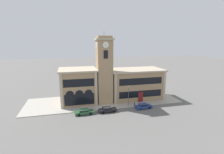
# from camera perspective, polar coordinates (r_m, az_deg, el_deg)

# --- Properties ---
(ground_plane) EXTENTS (300.00, 300.00, 0.00)m
(ground_plane) POSITION_cam_1_polar(r_m,az_deg,el_deg) (46.87, -1.08, -10.56)
(ground_plane) COLOR #605E5B
(sidewalk_kerb) EXTENTS (44.63, 13.92, 0.15)m
(sidewalk_kerb) POSITION_cam_1_polar(r_m,az_deg,el_deg) (53.22, -2.77, -7.73)
(sidewalk_kerb) COLOR #A39E93
(sidewalk_kerb) RESTS_ON ground_plane
(clock_tower) EXTENTS (4.86, 4.86, 20.33)m
(clock_tower) POSITION_cam_1_polar(r_m,az_deg,el_deg) (49.30, -2.52, 2.17)
(clock_tower) COLOR #9E7F5B
(clock_tower) RESTS_ON ground_plane
(town_hall_left_wing) EXTENTS (10.57, 9.35, 9.99)m
(town_hall_left_wing) POSITION_cam_1_polar(r_m,az_deg,el_deg) (51.52, -10.98, -2.84)
(town_hall_left_wing) COLOR #9E7F5B
(town_hall_left_wing) RESTS_ON ground_plane
(town_hall_right_wing) EXTENTS (16.63, 9.35, 9.26)m
(town_hall_right_wing) POSITION_cam_1_polar(r_m,az_deg,el_deg) (55.30, 7.64, -2.13)
(town_hall_right_wing) COLOR #9E7F5B
(town_hall_right_wing) RESTS_ON ground_plane
(parked_car_near) EXTENTS (4.68, 2.01, 1.28)m
(parked_car_near) POSITION_cam_1_polar(r_m,az_deg,el_deg) (44.29, -9.12, -11.12)
(parked_car_near) COLOR #285633
(parked_car_near) RESTS_ON ground_plane
(parked_car_mid) EXTENTS (4.58, 1.99, 1.35)m
(parked_car_mid) POSITION_cam_1_polar(r_m,az_deg,el_deg) (45.08, -1.48, -10.51)
(parked_car_mid) COLOR black
(parked_car_mid) RESTS_ON ground_plane
(parked_car_far) EXTENTS (4.39, 1.97, 1.35)m
(parked_car_far) POSITION_cam_1_polar(r_m,az_deg,el_deg) (48.01, 10.21, -9.29)
(parked_car_far) COLOR navy
(parked_car_far) RESTS_ON ground_plane
(street_lamp) EXTENTS (0.36, 0.36, 5.83)m
(street_lamp) POSITION_cam_1_polar(r_m,az_deg,el_deg) (47.64, 5.41, -5.18)
(street_lamp) COLOR #4C4C51
(street_lamp) RESTS_ON sidewalk_kerb
(bollard) EXTENTS (0.18, 0.18, 1.06)m
(bollard) POSITION_cam_1_polar(r_m,az_deg,el_deg) (49.13, 7.37, -8.76)
(bollard) COLOR black
(bollard) RESTS_ON sidewalk_kerb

